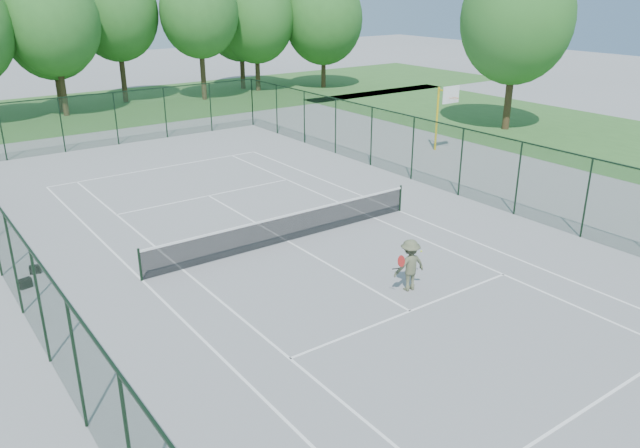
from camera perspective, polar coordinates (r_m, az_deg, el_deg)
The scene contains 12 objects.
ground at distance 22.70m, azimuth -2.96°, elevation -1.58°, with size 140.00×140.00×0.00m, color gray.
grass_far at distance 49.73m, azimuth -22.48°, elevation 9.44°, with size 80.00×16.00×0.01m, color #3B712F.
grass_side at distance 42.32m, azimuth 22.32°, elevation 7.65°, with size 14.00×40.00×0.01m, color #3B712F.
court_lines at distance 22.70m, azimuth -2.96°, elevation -1.57°, with size 11.05×23.85×0.01m.
tennis_net at distance 22.48m, azimuth -2.99°, elevation -0.23°, with size 11.08×0.08×1.10m.
fence_enclosure at distance 22.14m, azimuth -3.04°, elevation 2.14°, with size 18.05×36.05×3.02m.
tree_line_far at distance 49.03m, azimuth -23.48°, elevation 16.28°, with size 39.40×6.40×9.70m.
basketball_goal at distance 35.04m, azimuth 11.32°, elevation 10.58°, with size 1.20×1.43×3.65m.
tree_side at distance 41.37m, azimuth 17.57°, elevation 17.46°, with size 6.76×6.76×10.71m.
sports_bag_a at distance 21.28m, azimuth -25.35°, elevation -4.92°, with size 0.37×0.22×0.29m, color black.
sports_bag_b at distance 22.19m, azimuth -24.60°, elevation -3.79°, with size 0.34×0.21×0.26m, color black.
tennis_player at distance 19.05m, azimuth 8.20°, elevation -3.73°, with size 1.76×0.80×1.63m.
Camera 1 is at (-11.30, -17.63, 8.77)m, focal length 35.00 mm.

